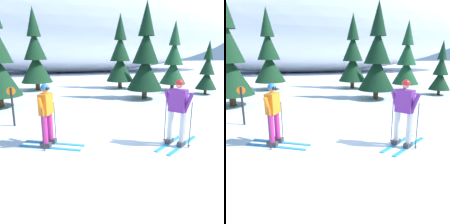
# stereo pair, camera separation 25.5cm
# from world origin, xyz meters

# --- Properties ---
(ground_plane) EXTENTS (120.00, 120.00, 0.00)m
(ground_plane) POSITION_xyz_m (0.00, 0.00, 0.00)
(ground_plane) COLOR white
(skier_purple_jacket) EXTENTS (1.65, 1.39, 1.81)m
(skier_purple_jacket) POSITION_xyz_m (1.86, -0.22, 0.96)
(skier_purple_jacket) COLOR #2893CC
(skier_purple_jacket) RESTS_ON ground
(skier_orange_jacket) EXTENTS (1.77, 1.13, 1.71)m
(skier_orange_jacket) POSITION_xyz_m (-1.52, 0.57, 0.89)
(skier_orange_jacket) COLOR #2893CC
(skier_orange_jacket) RESTS_ON ground
(pine_tree_left) EXTENTS (2.07, 2.07, 5.36)m
(pine_tree_left) POSITION_xyz_m (-3.76, 5.92, 2.24)
(pine_tree_left) COLOR #47301E
(pine_tree_left) RESTS_ON ground
(pine_tree_center_left) EXTENTS (2.06, 2.06, 5.32)m
(pine_tree_center_left) POSITION_xyz_m (-2.37, 10.82, 2.23)
(pine_tree_center_left) COLOR #47301E
(pine_tree_center_left) RESTS_ON ground
(pine_tree_center) EXTENTS (1.95, 1.95, 5.06)m
(pine_tree_center) POSITION_xyz_m (3.28, 10.40, 2.12)
(pine_tree_center) COLOR #47301E
(pine_tree_center) RESTS_ON ground
(pine_tree_center_right) EXTENTS (1.96, 1.96, 5.07)m
(pine_tree_center_right) POSITION_xyz_m (3.51, 6.26, 2.12)
(pine_tree_center_right) COLOR #47301E
(pine_tree_center_right) RESTS_ON ground
(pine_tree_right) EXTENTS (1.73, 1.73, 4.48)m
(pine_tree_right) POSITION_xyz_m (6.44, 8.62, 1.87)
(pine_tree_right) COLOR #47301E
(pine_tree_right) RESTS_ON ground
(pine_tree_far_right) EXTENTS (1.23, 1.23, 3.19)m
(pine_tree_far_right) POSITION_xyz_m (7.67, 6.72, 1.33)
(pine_tree_far_right) COLOR #47301E
(pine_tree_far_right) RESTS_ON ground
(snow_ridge_background) EXTENTS (48.93, 14.73, 13.51)m
(snow_ridge_background) POSITION_xyz_m (0.80, 25.19, 6.75)
(snow_ridge_background) COLOR white
(snow_ridge_background) RESTS_ON ground
(trail_marker_post) EXTENTS (0.28, 0.07, 1.36)m
(trail_marker_post) POSITION_xyz_m (-2.70, 2.70, 0.78)
(trail_marker_post) COLOR black
(trail_marker_post) RESTS_ON ground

